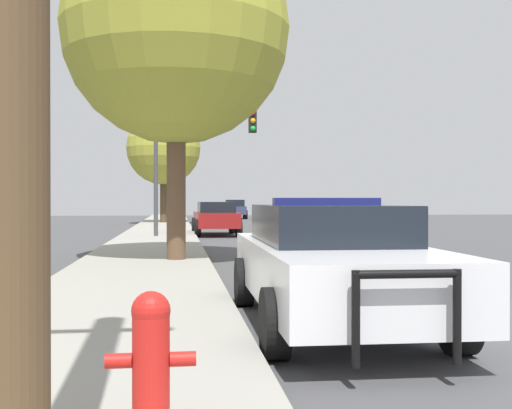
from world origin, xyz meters
TOP-DOWN VIEW (x-y plane):
  - sidewalk_left at (-5.10, 0.00)m, footprint 3.00×110.00m
  - police_car at (-2.53, 0.06)m, footprint 2.08×5.15m
  - fire_hydrant at (-4.51, -3.55)m, footprint 0.54×0.24m
  - traffic_light at (-3.57, 17.17)m, footprint 3.94×0.35m
  - car_background_distant at (0.26, 43.80)m, footprint 2.10×4.16m
  - car_background_oncoming at (2.31, 27.69)m, footprint 2.11×4.55m
  - car_background_midblock at (-2.71, 19.77)m, footprint 1.97×4.30m
  - tree_sidewalk_far at (-5.16, 32.29)m, footprint 4.52×4.52m
  - tree_sidewalk_near at (-4.37, 7.47)m, footprint 5.26×5.26m

SIDE VIEW (x-z plane):
  - sidewalk_left at x=-5.10m, z-range 0.00..0.13m
  - fire_hydrant at x=-4.51m, z-range 0.16..0.98m
  - car_background_oncoming at x=2.31m, z-range 0.04..1.41m
  - car_background_midblock at x=-2.71m, z-range 0.05..1.47m
  - police_car at x=-2.53m, z-range 0.01..1.53m
  - car_background_distant at x=0.26m, z-range 0.04..1.56m
  - traffic_light at x=-3.57m, z-range 1.19..6.22m
  - tree_sidewalk_far at x=-5.16m, z-range 1.27..8.10m
  - tree_sidewalk_near at x=-4.37m, z-range 1.45..9.37m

